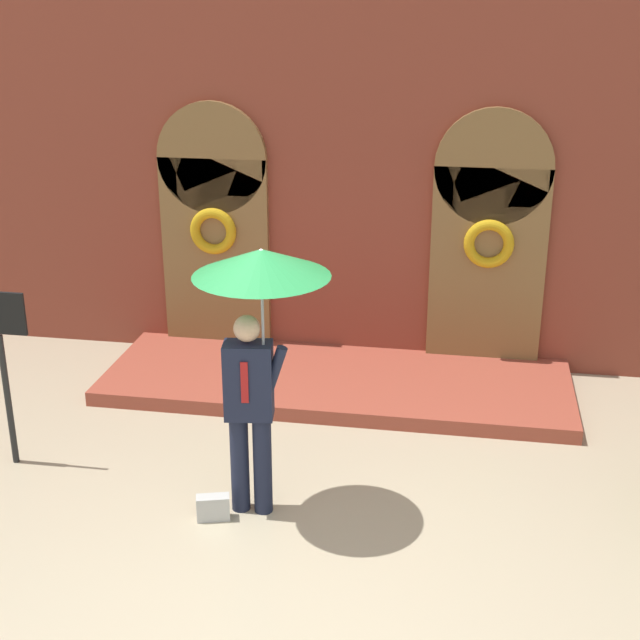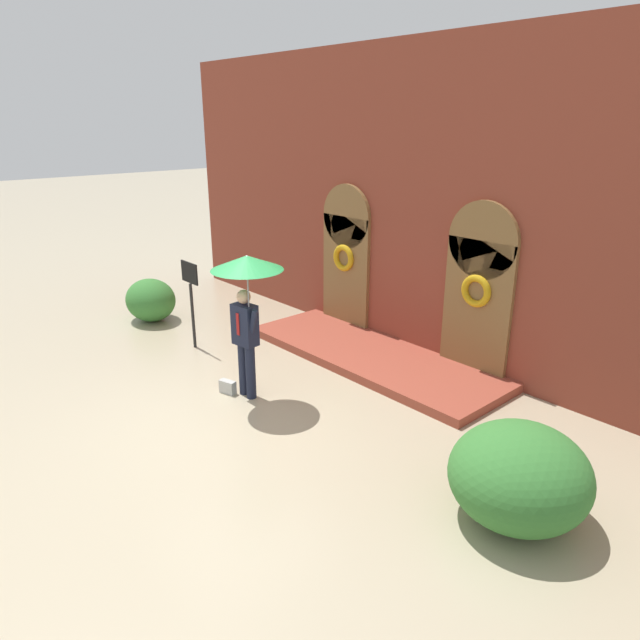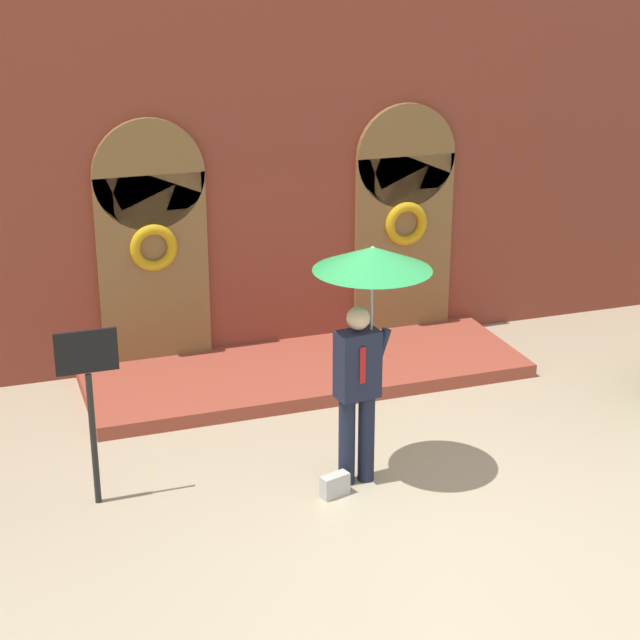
% 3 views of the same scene
% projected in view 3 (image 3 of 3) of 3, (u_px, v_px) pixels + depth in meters
% --- Properties ---
extents(ground_plane, '(80.00, 80.00, 0.00)m').
position_uv_depth(ground_plane, '(409.00, 499.00, 10.06)').
color(ground_plane, tan).
extents(building_facade, '(14.00, 2.30, 5.60)m').
position_uv_depth(building_facade, '(276.00, 138.00, 12.80)').
color(building_facade, brown).
rests_on(building_facade, ground).
extents(person_with_umbrella, '(1.10, 1.10, 2.36)m').
position_uv_depth(person_with_umbrella, '(368.00, 294.00, 9.76)').
color(person_with_umbrella, '#191E33').
rests_on(person_with_umbrella, ground).
extents(handbag, '(0.30, 0.19, 0.22)m').
position_uv_depth(handbag, '(335.00, 485.00, 10.09)').
color(handbag, '#B7B7B2').
rests_on(handbag, ground).
extents(sign_post, '(0.56, 0.06, 1.72)m').
position_uv_depth(sign_post, '(89.00, 388.00, 9.61)').
color(sign_post, black).
rests_on(sign_post, ground).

